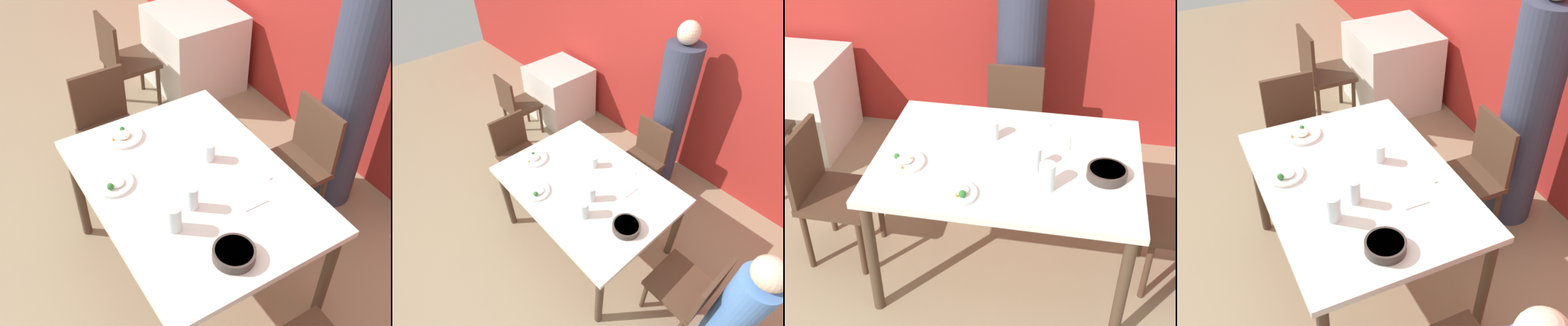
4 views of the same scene
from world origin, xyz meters
The scene contains 18 objects.
ground_plane centered at (0.00, 0.00, 0.00)m, with size 10.00×10.00×0.00m, color #998466.
wall_back centered at (0.00, 1.56, 1.35)m, with size 10.00×0.06×2.70m.
dining_table centered at (0.00, 0.00, 0.69)m, with size 1.38×1.02×0.78m.
chair_adult_spot centered at (-0.09, 0.84, 0.47)m, with size 0.40×0.40×0.85m.
chair_child_spot centered at (1.03, 0.05, 0.47)m, with size 0.40×0.40×0.85m.
chair_empty_left centered at (-1.03, -0.06, 0.47)m, with size 0.40×0.40×0.85m.
person_adult centered at (-0.09, 1.19, 0.81)m, with size 0.33×0.33×1.74m.
person_child centered at (1.32, 0.05, 0.59)m, with size 0.24×0.24×1.25m.
bowl_curry centered at (0.51, -0.09, 0.80)m, with size 0.20×0.20×0.05m.
plate_rice_adult centered at (-0.52, -0.16, 0.79)m, with size 0.23×0.23×0.05m.
plate_rice_child centered at (-0.20, -0.36, 0.79)m, with size 0.21×0.21×0.05m.
glass_water_tall centered at (0.22, -0.23, 0.85)m, with size 0.08×0.08×0.14m.
glass_water_short centered at (-0.11, 0.17, 0.83)m, with size 0.07×0.07×0.11m.
glass_water_center centered at (0.15, -0.09, 0.84)m, with size 0.07×0.07×0.13m.
napkin_folded centered at (0.24, 0.19, 0.78)m, with size 0.14×0.14×0.01m.
fork_steel centered at (0.10, 0.35, 0.78)m, with size 0.18×0.05×0.01m.
background_table centered at (-1.80, 1.09, 0.36)m, with size 0.71×0.71×0.72m.
chair_background centered at (-1.80, 0.41, 0.47)m, with size 0.40×0.40×0.85m.
Camera 2 is at (1.23, -1.10, 2.62)m, focal length 28.00 mm.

